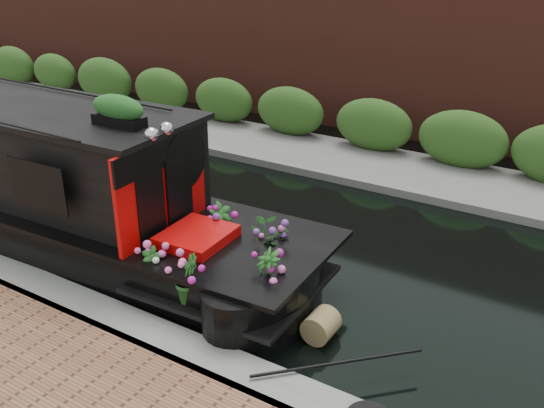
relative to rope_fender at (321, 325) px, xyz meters
The scene contains 6 objects.
ground 3.18m from the rope_fender, 141.63° to the left, with size 80.00×80.00×0.00m, color black.
near_bank_coping 2.83m from the rope_fender, 151.93° to the right, with size 40.00×0.60×0.50m, color gray.
far_bank_path 6.66m from the rope_fender, 111.98° to the left, with size 40.00×2.40×0.34m, color slate.
far_hedge 7.50m from the rope_fender, 109.40° to the left, with size 40.00×1.10×2.80m, color #2A511B.
far_brick_wall 9.51m from the rope_fender, 105.19° to the left, with size 40.00×1.00×8.00m, color #57261D.
rope_fender is the anchor object (origin of this frame).
Camera 1 is at (5.43, -7.88, 4.88)m, focal length 40.00 mm.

